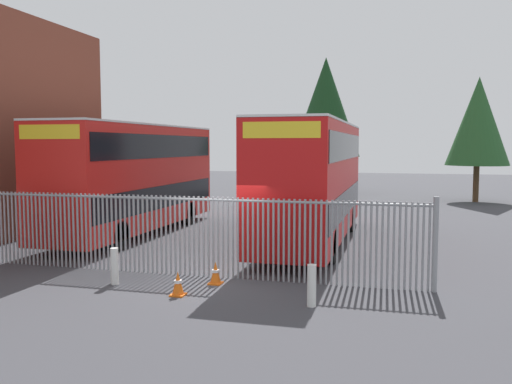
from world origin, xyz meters
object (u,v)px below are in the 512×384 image
object	(u,v)px
double_decker_bus_behind_fence_left	(312,177)
traffic_cone_mid_forecourt	(178,284)
bollard_near_left	(115,266)
bollard_center_front	(312,286)
traffic_cone_by_gate	(216,273)
double_decker_bus_near_gate	(135,174)

from	to	relation	value
double_decker_bus_behind_fence_left	traffic_cone_mid_forecourt	size ratio (longest dim) A/B	18.32
double_decker_bus_behind_fence_left	bollard_near_left	world-z (taller)	double_decker_bus_behind_fence_left
bollard_near_left	bollard_center_front	xyz separation A→B (m)	(5.23, -0.58, 0.00)
bollard_center_front	bollard_near_left	bearing A→B (deg)	173.62
bollard_near_left	traffic_cone_by_gate	world-z (taller)	bollard_near_left
double_decker_bus_near_gate	traffic_cone_mid_forecourt	bearing A→B (deg)	-56.38
bollard_center_front	double_decker_bus_behind_fence_left	bearing A→B (deg)	99.04
double_decker_bus_near_gate	traffic_cone_mid_forecourt	world-z (taller)	double_decker_bus_near_gate
double_decker_bus_near_gate	bollard_center_front	xyz separation A→B (m)	(8.51, -7.98, -1.95)
double_decker_bus_behind_fence_left	bollard_center_front	distance (m)	8.16
double_decker_bus_near_gate	bollard_center_front	distance (m)	11.83
double_decker_bus_near_gate	double_decker_bus_behind_fence_left	size ratio (longest dim) A/B	1.00
traffic_cone_mid_forecourt	bollard_near_left	bearing A→B (deg)	164.60
bollard_center_front	traffic_cone_mid_forecourt	xyz separation A→B (m)	(-3.22, 0.03, -0.19)
double_decker_bus_near_gate	bollard_center_front	bearing A→B (deg)	-43.16
double_decker_bus_near_gate	bollard_near_left	distance (m)	8.32
double_decker_bus_behind_fence_left	traffic_cone_mid_forecourt	distance (m)	8.32
bollard_near_left	traffic_cone_by_gate	distance (m)	2.61
traffic_cone_mid_forecourt	double_decker_bus_behind_fence_left	bearing A→B (deg)	75.75
traffic_cone_by_gate	traffic_cone_mid_forecourt	distance (m)	1.35
double_decker_bus_near_gate	traffic_cone_mid_forecourt	xyz separation A→B (m)	(5.29, -7.95, -2.13)
bollard_center_front	traffic_cone_mid_forecourt	world-z (taller)	bollard_center_front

